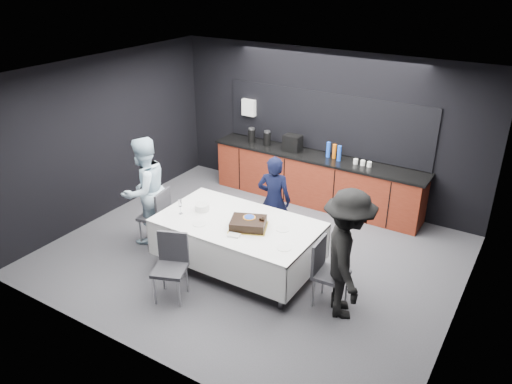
{
  "coord_description": "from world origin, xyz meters",
  "views": [
    {
      "loc": [
        3.53,
        -5.61,
        4.22
      ],
      "look_at": [
        0.0,
        0.1,
        1.05
      ],
      "focal_mm": 35.0,
      "sensor_mm": 36.0,
      "label": 1
    }
  ],
  "objects_px": {
    "party_table": "(238,230)",
    "chair_near": "(171,261)",
    "chair_right": "(326,268)",
    "chair_left": "(158,213)",
    "plate_stack": "(202,207)",
    "cake_assembly": "(248,223)",
    "person_left": "(145,191)",
    "person_right": "(347,255)",
    "champagne_flute": "(180,204)",
    "person_center": "(274,200)"
  },
  "relations": [
    {
      "from": "party_table",
      "to": "chair_near",
      "type": "distance_m",
      "value": 1.09
    },
    {
      "from": "chair_right",
      "to": "chair_left",
      "type": "bearing_deg",
      "value": 179.6
    },
    {
      "from": "chair_right",
      "to": "plate_stack",
      "type": "bearing_deg",
      "value": 177.54
    },
    {
      "from": "cake_assembly",
      "to": "plate_stack",
      "type": "bearing_deg",
      "value": 174.52
    },
    {
      "from": "chair_right",
      "to": "cake_assembly",
      "type": "bearing_deg",
      "value": 179.74
    },
    {
      "from": "plate_stack",
      "to": "person_left",
      "type": "bearing_deg",
      "value": -175.44
    },
    {
      "from": "person_right",
      "to": "champagne_flute",
      "type": "bearing_deg",
      "value": 63.13
    },
    {
      "from": "champagne_flute",
      "to": "person_center",
      "type": "bearing_deg",
      "value": 52.59
    },
    {
      "from": "champagne_flute",
      "to": "chair_near",
      "type": "relative_size",
      "value": 0.24
    },
    {
      "from": "party_table",
      "to": "chair_left",
      "type": "relative_size",
      "value": 2.51
    },
    {
      "from": "chair_left",
      "to": "chair_right",
      "type": "xyz_separation_m",
      "value": [
        2.93,
        -0.02,
        0.0
      ]
    },
    {
      "from": "cake_assembly",
      "to": "chair_right",
      "type": "xyz_separation_m",
      "value": [
        1.21,
        -0.01,
        -0.31
      ]
    },
    {
      "from": "champagne_flute",
      "to": "chair_near",
      "type": "xyz_separation_m",
      "value": [
        0.46,
        -0.78,
        -0.4
      ]
    },
    {
      "from": "party_table",
      "to": "chair_near",
      "type": "xyz_separation_m",
      "value": [
        -0.4,
        -1.02,
        -0.11
      ]
    },
    {
      "from": "champagne_flute",
      "to": "person_left",
      "type": "bearing_deg",
      "value": 168.81
    },
    {
      "from": "person_left",
      "to": "person_right",
      "type": "height_order",
      "value": "person_left"
    },
    {
      "from": "party_table",
      "to": "person_left",
      "type": "bearing_deg",
      "value": -177.78
    },
    {
      "from": "champagne_flute",
      "to": "chair_near",
      "type": "height_order",
      "value": "champagne_flute"
    },
    {
      "from": "cake_assembly",
      "to": "chair_near",
      "type": "distance_m",
      "value": 1.18
    },
    {
      "from": "person_left",
      "to": "chair_near",
      "type": "bearing_deg",
      "value": 59.3
    },
    {
      "from": "person_right",
      "to": "chair_right",
      "type": "bearing_deg",
      "value": 47.4
    },
    {
      "from": "chair_left",
      "to": "plate_stack",
      "type": "bearing_deg",
      "value": 4.64
    },
    {
      "from": "champagne_flute",
      "to": "chair_right",
      "type": "bearing_deg",
      "value": 4.22
    },
    {
      "from": "cake_assembly",
      "to": "champagne_flute",
      "type": "xyz_separation_m",
      "value": [
        -1.08,
        -0.17,
        0.09
      ]
    },
    {
      "from": "champagne_flute",
      "to": "person_right",
      "type": "height_order",
      "value": "person_right"
    },
    {
      "from": "chair_near",
      "to": "person_center",
      "type": "distance_m",
      "value": 2.03
    },
    {
      "from": "person_center",
      "to": "cake_assembly",
      "type": "bearing_deg",
      "value": 83.27
    },
    {
      "from": "chair_near",
      "to": "person_center",
      "type": "height_order",
      "value": "person_center"
    },
    {
      "from": "chair_near",
      "to": "person_right",
      "type": "relative_size",
      "value": 0.53
    },
    {
      "from": "chair_right",
      "to": "person_left",
      "type": "height_order",
      "value": "person_left"
    },
    {
      "from": "plate_stack",
      "to": "person_right",
      "type": "relative_size",
      "value": 0.12
    },
    {
      "from": "party_table",
      "to": "person_left",
      "type": "distance_m",
      "value": 1.74
    },
    {
      "from": "champagne_flute",
      "to": "plate_stack",
      "type": "bearing_deg",
      "value": 51.86
    },
    {
      "from": "chair_left",
      "to": "chair_near",
      "type": "height_order",
      "value": "same"
    },
    {
      "from": "chair_right",
      "to": "person_center",
      "type": "height_order",
      "value": "person_center"
    },
    {
      "from": "party_table",
      "to": "champagne_flute",
      "type": "xyz_separation_m",
      "value": [
        -0.85,
        -0.24,
        0.3
      ]
    },
    {
      "from": "champagne_flute",
      "to": "person_left",
      "type": "xyz_separation_m",
      "value": [
        -0.87,
        0.17,
        -0.06
      ]
    },
    {
      "from": "champagne_flute",
      "to": "chair_right",
      "type": "height_order",
      "value": "champagne_flute"
    },
    {
      "from": "champagne_flute",
      "to": "person_right",
      "type": "xyz_separation_m",
      "value": [
        2.58,
        0.1,
        -0.06
      ]
    },
    {
      "from": "cake_assembly",
      "to": "chair_right",
      "type": "bearing_deg",
      "value": -0.26
    },
    {
      "from": "cake_assembly",
      "to": "chair_near",
      "type": "bearing_deg",
      "value": -123.11
    },
    {
      "from": "person_center",
      "to": "person_left",
      "type": "distance_m",
      "value": 2.05
    },
    {
      "from": "chair_left",
      "to": "cake_assembly",
      "type": "bearing_deg",
      "value": -0.5
    },
    {
      "from": "party_table",
      "to": "plate_stack",
      "type": "distance_m",
      "value": 0.68
    },
    {
      "from": "cake_assembly",
      "to": "plate_stack",
      "type": "xyz_separation_m",
      "value": [
        -0.87,
        0.08,
        -0.02
      ]
    },
    {
      "from": "plate_stack",
      "to": "cake_assembly",
      "type": "bearing_deg",
      "value": -5.48
    },
    {
      "from": "party_table",
      "to": "plate_stack",
      "type": "relative_size",
      "value": 10.85
    },
    {
      "from": "person_center",
      "to": "person_right",
      "type": "xyz_separation_m",
      "value": [
        1.67,
        -1.09,
        0.14
      ]
    },
    {
      "from": "plate_stack",
      "to": "champagne_flute",
      "type": "height_order",
      "value": "champagne_flute"
    },
    {
      "from": "chair_left",
      "to": "chair_right",
      "type": "relative_size",
      "value": 1.0
    }
  ]
}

